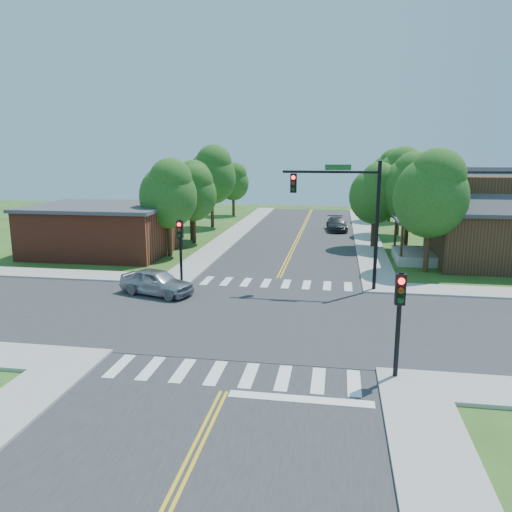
% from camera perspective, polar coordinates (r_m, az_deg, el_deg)
% --- Properties ---
extents(ground, '(100.00, 100.00, 0.00)m').
position_cam_1_polar(ground, '(23.65, 0.42, -7.11)').
color(ground, '#324A17').
rests_on(ground, ground).
extents(road_ns, '(10.00, 90.00, 0.04)m').
position_cam_1_polar(road_ns, '(23.64, 0.42, -7.07)').
color(road_ns, '#2D2D30').
rests_on(road_ns, ground).
extents(road_ew, '(90.00, 10.00, 0.04)m').
position_cam_1_polar(road_ew, '(23.64, 0.42, -7.06)').
color(road_ew, '#2D2D30').
rests_on(road_ew, ground).
extents(intersection_patch, '(10.20, 10.20, 0.06)m').
position_cam_1_polar(intersection_patch, '(23.65, 0.42, -7.11)').
color(intersection_patch, '#2D2D30').
rests_on(intersection_patch, ground).
extents(sidewalk_ne, '(40.00, 40.00, 0.14)m').
position_cam_1_polar(sidewalk_ne, '(40.59, 26.88, -0.25)').
color(sidewalk_ne, '#9E9B93').
rests_on(sidewalk_ne, ground).
extents(sidewalk_nw, '(40.00, 40.00, 0.14)m').
position_cam_1_polar(sidewalk_nw, '(43.21, -17.32, 1.18)').
color(sidewalk_nw, '#9E9B93').
rests_on(sidewalk_nw, ground).
extents(crosswalk_north, '(8.85, 2.00, 0.01)m').
position_cam_1_polar(crosswalk_north, '(29.51, 2.30, -3.15)').
color(crosswalk_north, white).
rests_on(crosswalk_north, ground).
extents(crosswalk_south, '(8.85, 2.00, 0.01)m').
position_cam_1_polar(crosswalk_south, '(17.98, -2.74, -13.33)').
color(crosswalk_south, white).
rests_on(crosswalk_south, ground).
extents(centerline, '(0.30, 90.00, 0.01)m').
position_cam_1_polar(centerline, '(23.63, 0.42, -7.01)').
color(centerline, yellow).
rests_on(centerline, ground).
extents(stop_bar, '(4.60, 0.45, 0.09)m').
position_cam_1_polar(stop_bar, '(16.44, 5.10, -16.10)').
color(stop_bar, white).
rests_on(stop_bar, ground).
extents(signal_mast_ne, '(5.30, 0.42, 7.20)m').
position_cam_1_polar(signal_mast_ne, '(27.83, 10.29, 5.82)').
color(signal_mast_ne, black).
rests_on(signal_mast_ne, ground).
extents(signal_pole_se, '(0.34, 0.42, 3.80)m').
position_cam_1_polar(signal_pole_se, '(17.35, 16.08, -5.47)').
color(signal_pole_se, black).
rests_on(signal_pole_se, ground).
extents(signal_pole_nw, '(0.34, 0.42, 3.80)m').
position_cam_1_polar(signal_pole_nw, '(29.55, -8.66, 1.94)').
color(signal_pole_nw, black).
rests_on(signal_pole_nw, ground).
extents(house_ne, '(13.05, 8.80, 7.11)m').
position_cam_1_polar(house_ne, '(38.39, 27.02, 4.06)').
color(house_ne, '#352012').
rests_on(house_ne, ground).
extents(building_nw, '(10.40, 8.40, 3.73)m').
position_cam_1_polar(building_nw, '(39.89, -17.06, 2.98)').
color(building_nw, brown).
rests_on(building_nw, ground).
extents(tree_e_a, '(4.67, 4.44, 7.94)m').
position_cam_1_polar(tree_e_a, '(33.49, 19.52, 6.94)').
color(tree_e_a, '#382314').
rests_on(tree_e_a, ground).
extents(tree_e_b, '(4.54, 4.31, 7.72)m').
position_cam_1_polar(tree_e_b, '(40.70, 17.23, 7.64)').
color(tree_e_b, '#382314').
rests_on(tree_e_b, ground).
extents(tree_e_c, '(4.80, 4.56, 8.16)m').
position_cam_1_polar(tree_e_c, '(47.96, 16.25, 8.61)').
color(tree_e_c, '#382314').
rests_on(tree_e_c, ground).
extents(tree_e_d, '(4.73, 4.49, 8.04)m').
position_cam_1_polar(tree_e_d, '(57.54, 15.29, 9.05)').
color(tree_e_d, '#382314').
rests_on(tree_e_d, ground).
extents(tree_w_a, '(4.26, 4.05, 7.25)m').
position_cam_1_polar(tree_w_a, '(37.33, -9.93, 7.18)').
color(tree_w_a, '#382314').
rests_on(tree_w_a, ground).
extents(tree_w_b, '(4.11, 3.91, 6.99)m').
position_cam_1_polar(tree_w_b, '(43.73, -7.37, 7.70)').
color(tree_w_b, '#382314').
rests_on(tree_w_b, ground).
extents(tree_w_c, '(4.93, 4.68, 8.38)m').
position_cam_1_polar(tree_w_c, '(51.29, -5.03, 9.38)').
color(tree_w_c, '#382314').
rests_on(tree_w_c, ground).
extents(tree_w_d, '(3.78, 3.59, 6.42)m').
position_cam_1_polar(tree_w_d, '(60.90, -2.55, 8.59)').
color(tree_w_d, '#382314').
rests_on(tree_w_d, ground).
extents(tree_house, '(4.05, 3.85, 6.89)m').
position_cam_1_polar(tree_house, '(41.06, 13.56, 7.11)').
color(tree_house, '#382314').
rests_on(tree_house, ground).
extents(tree_bldg, '(3.95, 3.76, 6.72)m').
position_cam_1_polar(tree_bldg, '(42.28, -7.12, 7.32)').
color(tree_bldg, '#382314').
rests_on(tree_bldg, ground).
extents(car_silver, '(4.11, 5.16, 1.42)m').
position_cam_1_polar(car_silver, '(27.64, -11.29, -2.99)').
color(car_silver, '#A0A3A6').
rests_on(car_silver, ground).
extents(car_dgrey, '(2.70, 4.84, 1.30)m').
position_cam_1_polar(car_dgrey, '(49.66, 9.21, 3.58)').
color(car_dgrey, '#282B2C').
rests_on(car_dgrey, ground).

